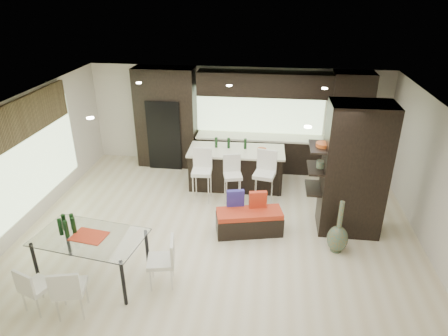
# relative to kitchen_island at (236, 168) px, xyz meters

# --- Properties ---
(ground) EXTENTS (8.00, 8.00, 0.00)m
(ground) POSITION_rel_kitchen_island_xyz_m (-0.12, -2.04, -0.49)
(ground) COLOR beige
(ground) RESTS_ON ground
(back_wall) EXTENTS (8.00, 0.02, 2.70)m
(back_wall) POSITION_rel_kitchen_island_xyz_m (-0.12, 1.46, 0.86)
(back_wall) COLOR silver
(back_wall) RESTS_ON ground
(left_wall) EXTENTS (0.02, 7.00, 2.70)m
(left_wall) POSITION_rel_kitchen_island_xyz_m (-4.12, -2.04, 0.86)
(left_wall) COLOR silver
(left_wall) RESTS_ON ground
(right_wall) EXTENTS (0.02, 7.00, 2.70)m
(right_wall) POSITION_rel_kitchen_island_xyz_m (3.88, -2.04, 0.86)
(right_wall) COLOR silver
(right_wall) RESTS_ON ground
(ceiling) EXTENTS (8.00, 7.00, 0.02)m
(ceiling) POSITION_rel_kitchen_island_xyz_m (-0.12, -2.04, 2.21)
(ceiling) COLOR white
(ceiling) RESTS_ON ground
(window_left) EXTENTS (0.04, 3.20, 1.90)m
(window_left) POSITION_rel_kitchen_island_xyz_m (-4.08, -1.84, 0.86)
(window_left) COLOR #B2D199
(window_left) RESTS_ON left_wall
(window_back) EXTENTS (3.40, 0.04, 1.20)m
(window_back) POSITION_rel_kitchen_island_xyz_m (0.48, 1.42, 1.06)
(window_back) COLOR #B2D199
(window_back) RESTS_ON back_wall
(stone_accent) EXTENTS (0.08, 3.00, 0.80)m
(stone_accent) POSITION_rel_kitchen_island_xyz_m (-4.05, -1.84, 1.76)
(stone_accent) COLOR brown
(stone_accent) RESTS_ON left_wall
(ceiling_spots) EXTENTS (4.00, 3.00, 0.02)m
(ceiling_spots) POSITION_rel_kitchen_island_xyz_m (-0.12, -1.79, 2.19)
(ceiling_spots) COLOR white
(ceiling_spots) RESTS_ON ceiling
(back_cabinetry) EXTENTS (6.80, 0.68, 2.70)m
(back_cabinetry) POSITION_rel_kitchen_island_xyz_m (0.38, 1.13, 0.86)
(back_cabinetry) COLOR black
(back_cabinetry) RESTS_ON ground
(refrigerator) EXTENTS (0.90, 0.68, 1.90)m
(refrigerator) POSITION_rel_kitchen_island_xyz_m (-2.02, 1.08, 0.46)
(refrigerator) COLOR black
(refrigerator) RESTS_ON ground
(partition_column) EXTENTS (1.20, 0.80, 2.70)m
(partition_column) POSITION_rel_kitchen_island_xyz_m (2.48, -1.64, 0.86)
(partition_column) COLOR black
(partition_column) RESTS_ON ground
(kitchen_island) EXTENTS (2.37, 1.07, 0.97)m
(kitchen_island) POSITION_rel_kitchen_island_xyz_m (0.00, 0.00, 0.00)
(kitchen_island) COLOR black
(kitchen_island) RESTS_ON ground
(stool_left) EXTENTS (0.47, 0.47, 1.00)m
(stool_left) POSITION_rel_kitchen_island_xyz_m (-0.72, -0.82, 0.01)
(stool_left) COLOR white
(stool_left) RESTS_ON ground
(stool_mid) EXTENTS (0.49, 0.49, 0.91)m
(stool_mid) POSITION_rel_kitchen_island_xyz_m (0.00, -0.80, -0.03)
(stool_mid) COLOR white
(stool_mid) RESTS_ON ground
(stool_right) EXTENTS (0.53, 0.53, 1.03)m
(stool_right) POSITION_rel_kitchen_island_xyz_m (0.72, -0.83, 0.03)
(stool_right) COLOR white
(stool_right) RESTS_ON ground
(bench) EXTENTS (1.41, 0.80, 0.51)m
(bench) POSITION_rel_kitchen_island_xyz_m (0.47, -2.06, -0.23)
(bench) COLOR black
(bench) RESTS_ON ground
(floor_vase) EXTENTS (0.47, 0.47, 1.08)m
(floor_vase) POSITION_rel_kitchen_island_xyz_m (2.18, -2.45, 0.05)
(floor_vase) COLOR #4C5940
(floor_vase) RESTS_ON ground
(dining_table) EXTENTS (1.92, 1.27, 0.86)m
(dining_table) POSITION_rel_kitchen_island_xyz_m (-2.09, -3.78, -0.06)
(dining_table) COLOR white
(dining_table) RESTS_ON ground
(chair_near) EXTENTS (0.55, 0.55, 0.83)m
(chair_near) POSITION_rel_kitchen_island_xyz_m (-2.09, -4.58, -0.07)
(chair_near) COLOR white
(chair_near) RESTS_ON ground
(chair_far) EXTENTS (0.52, 0.52, 0.75)m
(chair_far) POSITION_rel_kitchen_island_xyz_m (-2.64, -4.56, -0.11)
(chair_far) COLOR white
(chair_far) RESTS_ON ground
(chair_end) EXTENTS (0.52, 0.52, 0.82)m
(chair_end) POSITION_rel_kitchen_island_xyz_m (-0.89, -3.78, -0.08)
(chair_end) COLOR white
(chair_end) RESTS_ON ground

